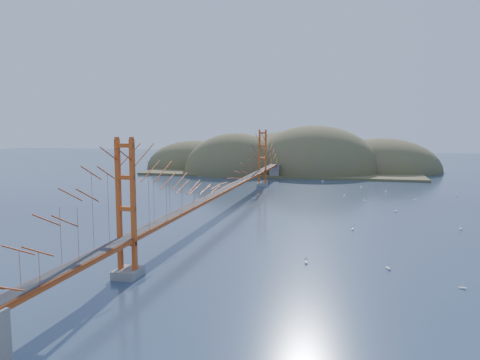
% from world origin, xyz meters
% --- Properties ---
extents(ground, '(320.00, 320.00, 0.00)m').
position_xyz_m(ground, '(0.00, 0.00, 0.00)').
color(ground, '#2B3B56').
rests_on(ground, ground).
extents(bridge, '(2.20, 94.40, 12.00)m').
position_xyz_m(bridge, '(0.00, 0.18, 7.01)').
color(bridge, gray).
rests_on(bridge, ground).
extents(far_headlands, '(84.00, 58.00, 25.00)m').
position_xyz_m(far_headlands, '(2.21, 68.52, 0.00)').
color(far_headlands, brown).
rests_on(far_headlands, ground).
extents(sailboat_2, '(0.55, 0.49, 0.62)m').
position_xyz_m(sailboat_2, '(26.62, -26.50, 0.14)').
color(sailboat_2, white).
rests_on(sailboat_2, ground).
extents(sailboat_15, '(0.51, 0.55, 0.62)m').
position_xyz_m(sailboat_15, '(24.42, 27.06, 0.14)').
color(sailboat_15, white).
rests_on(sailboat_15, ground).
extents(sailboat_0, '(0.52, 0.60, 0.69)m').
position_xyz_m(sailboat_0, '(18.27, -7.32, 0.15)').
color(sailboat_0, white).
rests_on(sailboat_0, ground).
extents(sailboat_1, '(0.70, 0.70, 0.74)m').
position_xyz_m(sailboat_1, '(28.49, 17.57, 0.16)').
color(sailboat_1, white).
rests_on(sailboat_1, ground).
extents(sailboat_6, '(0.63, 0.63, 0.68)m').
position_xyz_m(sailboat_6, '(21.34, -22.64, 0.15)').
color(sailboat_6, white).
rests_on(sailboat_6, ground).
extents(sailboat_3, '(0.59, 0.56, 0.66)m').
position_xyz_m(sailboat_3, '(20.16, 15.52, 0.15)').
color(sailboat_3, white).
rests_on(sailboat_3, ground).
extents(sailboat_5, '(0.63, 0.65, 0.73)m').
position_xyz_m(sailboat_5, '(31.06, -4.17, 0.16)').
color(sailboat_5, white).
rests_on(sailboat_5, ground).
extents(sailboat_16, '(0.53, 0.53, 0.58)m').
position_xyz_m(sailboat_16, '(16.80, 20.25, 0.14)').
color(sailboat_16, white).
rests_on(sailboat_16, ground).
extents(sailboat_12, '(0.65, 0.58, 0.74)m').
position_xyz_m(sailboat_12, '(11.70, 40.89, 0.16)').
color(sailboat_12, white).
rests_on(sailboat_12, ground).
extents(sailboat_10, '(0.56, 0.59, 0.66)m').
position_xyz_m(sailboat_10, '(14.11, -22.53, 0.15)').
color(sailboat_10, white).
rests_on(sailboat_10, ground).
extents(sailboat_7, '(0.57, 0.52, 0.65)m').
position_xyz_m(sailboat_7, '(19.87, 32.46, 0.15)').
color(sailboat_7, white).
rests_on(sailboat_7, ground).
extents(sailboat_4, '(0.69, 0.69, 0.73)m').
position_xyz_m(sailboat_4, '(24.41, 6.20, 0.16)').
color(sailboat_4, white).
rests_on(sailboat_4, ground).
extents(sailboat_9, '(0.59, 0.59, 0.62)m').
position_xyz_m(sailboat_9, '(36.42, 24.92, 0.14)').
color(sailboat_9, white).
rests_on(sailboat_9, ground).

